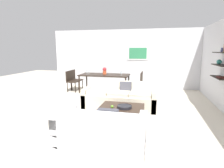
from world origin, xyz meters
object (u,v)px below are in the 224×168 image
dining_chair_left_near (71,80)px  wine_glass_left_near (87,72)px  wine_glass_right_near (121,73)px  coffee_table (121,115)px  wine_glass_left_far (89,71)px  dining_chair_right_far (139,81)px  dining_table (105,76)px  dining_chair_right_near (138,82)px  dining_chair_left_far (75,78)px  centerpiece_vase (105,71)px  apple_on_coffee_table (112,107)px  loveseat_white (101,131)px  decorative_bowl (124,107)px  sofa_beige (120,98)px

dining_chair_left_near → wine_glass_left_near: size_ratio=5.57×
wine_glass_right_near → wine_glass_left_near: bearing=180.0°
coffee_table → wine_glass_right_near: (-0.54, 3.03, 0.67)m
wine_glass_left_near → wine_glass_left_far: size_ratio=1.01×
dining_chair_left_near → dining_chair_right_far: bearing=8.6°
dining_table → dining_chair_right_near: dining_chair_right_near is taller
dining_chair_left_far → centerpiece_vase: size_ratio=2.99×
dining_chair_left_far → wine_glass_left_far: (0.69, -0.10, 0.35)m
coffee_table → apple_on_coffee_table: 0.32m
apple_on_coffee_table → dining_chair_left_far: size_ratio=0.09×
dining_chair_right_far → dining_chair_left_near: bearing=-171.4°
loveseat_white → decorative_bowl: (0.24, 1.18, 0.12)m
loveseat_white → dining_chair_right_far: size_ratio=1.86×
dining_chair_left_far → wine_glass_right_near: wine_glass_right_near is taller
dining_chair_left_far → wine_glass_right_near: bearing=-8.8°
coffee_table → dining_chair_left_near: 4.01m
decorative_bowl → dining_chair_right_near: size_ratio=0.41×
dining_chair_left_near → centerpiece_vase: bearing=10.7°
loveseat_white → coffee_table: (0.15, 1.19, -0.10)m
apple_on_coffee_table → wine_glass_left_far: size_ratio=0.48×
dining_table → dining_chair_right_far: (1.43, 0.22, -0.18)m
loveseat_white → sofa_beige: bearing=92.5°
loveseat_white → wine_glass_left_far: 4.87m
dining_chair_right_near → centerpiece_vase: (-1.45, 0.27, 0.39)m
wine_glass_left_near → centerpiece_vase: centerpiece_vase is taller
sofa_beige → wine_glass_right_near: size_ratio=14.53×
sofa_beige → decorative_bowl: (0.34, -1.24, 0.12)m
loveseat_white → dining_chair_left_near: bearing=122.0°
decorative_bowl → wine_glass_right_near: wine_glass_right_near is taller
dining_table → dining_chair_right_far: size_ratio=2.34×
sofa_beige → dining_table: size_ratio=1.09×
loveseat_white → centerpiece_vase: bearing=104.6°
sofa_beige → loveseat_white: 2.43m
loveseat_white → decorative_bowl: 1.21m
decorative_bowl → apple_on_coffee_table: size_ratio=4.80×
dining_table → wine_glass_right_near: bearing=-9.2°
apple_on_coffee_table → wine_glass_left_near: bearing=120.4°
sofa_beige → loveseat_white: same height
dining_chair_right_far → wine_glass_left_far: size_ratio=5.61×
dining_chair_right_near → wine_glass_left_near: 2.21m
loveseat_white → dining_chair_right_far: 4.57m
decorative_bowl → apple_on_coffee_table: bearing=-165.9°
sofa_beige → apple_on_coffee_table: 1.32m
dining_chair_right_far → dining_chair_left_far: same height
wine_glass_right_near → loveseat_white: bearing=-84.7°
dining_chair_left_near → centerpiece_vase: centerpiece_vase is taller
centerpiece_vase → dining_chair_left_near: bearing=-169.3°
sofa_beige → decorative_bowl: bearing=-74.4°
apple_on_coffee_table → dining_table: size_ratio=0.04×
wine_glass_left_near → centerpiece_vase: bearing=13.1°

